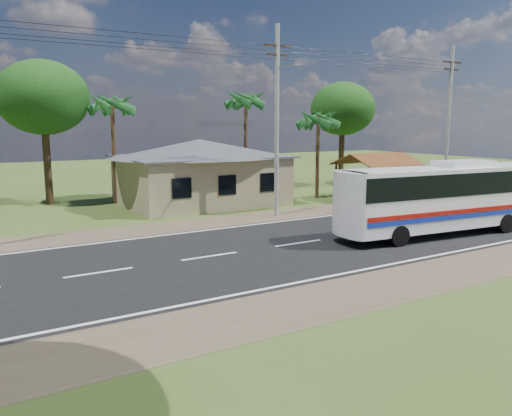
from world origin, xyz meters
The scene contains 14 objects.
ground centered at (0.00, 0.00, 0.00)m, with size 120.00×120.00×0.00m, color #334A1A.
road centered at (0.00, 0.00, 0.01)m, with size 120.00×16.00×0.03m.
house centered at (1.00, 13.00, 2.64)m, with size 12.40×10.00×5.00m.
waiting_shed centered at (13.00, 8.50, 2.73)m, with size 5.20×4.48×3.35m.
concrete_barrier centered at (12.00, 5.60, 0.45)m, with size 7.00×0.30×0.90m, color #9E9E99.
utility_poles centered at (2.67, 6.49, 5.77)m, with size 32.80×2.22×11.00m.
palm_near centered at (9.50, 11.00, 5.71)m, with size 2.80×2.80×6.70m.
palm_mid centered at (6.00, 15.50, 7.16)m, with size 2.80×2.80×8.20m.
palm_far centered at (-4.00, 16.00, 6.68)m, with size 2.80×2.80×7.70m.
tree_behind_house centered at (-8.00, 18.00, 7.12)m, with size 6.00×6.00×9.61m.
tree_behind_shed centered at (16.00, 16.00, 6.68)m, with size 5.60×5.60×9.02m.
coach_bus centered at (7.51, -2.04, 2.07)m, with size 11.87×3.68×3.63m.
motorcycle centered at (12.47, 5.13, 0.46)m, with size 0.61×1.75×0.92m, color black.
person centered at (10.83, 6.38, 0.85)m, with size 0.62×0.41×1.69m, color navy.
Camera 1 is at (-13.05, -18.19, 5.44)m, focal length 35.00 mm.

